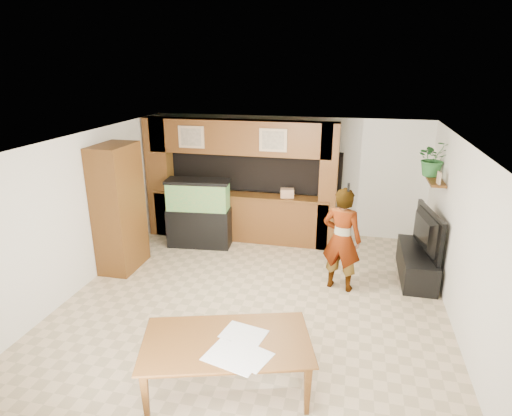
% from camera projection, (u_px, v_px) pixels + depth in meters
% --- Properties ---
extents(floor, '(6.50, 6.50, 0.00)m').
position_uv_depth(floor, '(254.00, 301.00, 6.96)').
color(floor, '#C7AD8A').
rests_on(floor, ground).
extents(ceiling, '(6.50, 6.50, 0.00)m').
position_uv_depth(ceiling, '(254.00, 142.00, 6.13)').
color(ceiling, white).
rests_on(ceiling, wall_back).
extents(wall_back, '(6.00, 0.00, 6.00)m').
position_uv_depth(wall_back, '(288.00, 175.00, 9.54)').
color(wall_back, white).
rests_on(wall_back, floor).
extents(wall_left, '(0.00, 6.50, 6.50)m').
position_uv_depth(wall_left, '(81.00, 212.00, 7.18)').
color(wall_left, white).
rests_on(wall_left, floor).
extents(wall_right, '(0.00, 6.50, 6.50)m').
position_uv_depth(wall_right, '(465.00, 245.00, 5.91)').
color(wall_right, white).
rests_on(wall_right, floor).
extents(partition, '(4.20, 0.99, 2.60)m').
position_uv_depth(partition, '(239.00, 179.00, 9.17)').
color(partition, brown).
rests_on(partition, floor).
extents(wall_clock, '(0.05, 0.25, 0.25)m').
position_uv_depth(wall_clock, '(111.00, 164.00, 7.90)').
color(wall_clock, black).
rests_on(wall_clock, wall_left).
extents(wall_shelf, '(0.25, 0.90, 0.04)m').
position_uv_depth(wall_shelf, '(435.00, 180.00, 7.61)').
color(wall_shelf, brown).
rests_on(wall_shelf, wall_right).
extents(pantry_cabinet, '(0.58, 0.96, 2.34)m').
position_uv_depth(pantry_cabinet, '(119.00, 208.00, 7.79)').
color(pantry_cabinet, brown).
rests_on(pantry_cabinet, floor).
extents(trash_can, '(0.33, 0.33, 0.61)m').
position_uv_depth(trash_can, '(129.00, 250.00, 8.15)').
color(trash_can, '#B2B2B7').
rests_on(trash_can, floor).
extents(aquarium, '(1.30, 0.49, 1.44)m').
position_uv_depth(aquarium, '(199.00, 214.00, 8.89)').
color(aquarium, black).
rests_on(aquarium, floor).
extents(tv_stand, '(0.56, 1.52, 0.51)m').
position_uv_depth(tv_stand, '(416.00, 264.00, 7.69)').
color(tv_stand, black).
rests_on(tv_stand, floor).
extents(television, '(0.39, 1.34, 0.77)m').
position_uv_depth(television, '(421.00, 231.00, 7.48)').
color(television, black).
rests_on(television, tv_stand).
extents(photo_frame, '(0.05, 0.16, 0.21)m').
position_uv_depth(photo_frame, '(439.00, 178.00, 7.27)').
color(photo_frame, tan).
rests_on(photo_frame, wall_shelf).
extents(potted_plant, '(0.72, 0.66, 0.66)m').
position_uv_depth(potted_plant, '(434.00, 158.00, 7.72)').
color(potted_plant, '#28652D').
rests_on(potted_plant, wall_shelf).
extents(person, '(0.74, 0.57, 1.80)m').
position_uv_depth(person, '(342.00, 239.00, 7.11)').
color(person, '#977552').
rests_on(person, floor).
extents(microphone, '(0.04, 0.10, 0.17)m').
position_uv_depth(microphone, '(348.00, 188.00, 6.64)').
color(microphone, black).
rests_on(microphone, person).
extents(dining_table, '(2.15, 1.58, 0.68)m').
position_uv_depth(dining_table, '(227.00, 367.00, 4.95)').
color(dining_table, brown).
rests_on(dining_table, floor).
extents(newspaper_a, '(0.68, 0.57, 0.01)m').
position_uv_depth(newspaper_a, '(233.00, 357.00, 4.61)').
color(newspaper_a, silver).
rests_on(newspaper_a, dining_table).
extents(newspaper_b, '(0.63, 0.55, 0.01)m').
position_uv_depth(newspaper_b, '(245.00, 355.00, 4.63)').
color(newspaper_b, silver).
rests_on(newspaper_b, dining_table).
extents(newspaper_c, '(0.56, 0.46, 0.01)m').
position_uv_depth(newspaper_c, '(244.00, 334.00, 4.99)').
color(newspaper_c, silver).
rests_on(newspaper_c, dining_table).
extents(counter_box, '(0.30, 0.23, 0.18)m').
position_uv_depth(counter_box, '(287.00, 193.00, 8.83)').
color(counter_box, tan).
rests_on(counter_box, partition).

